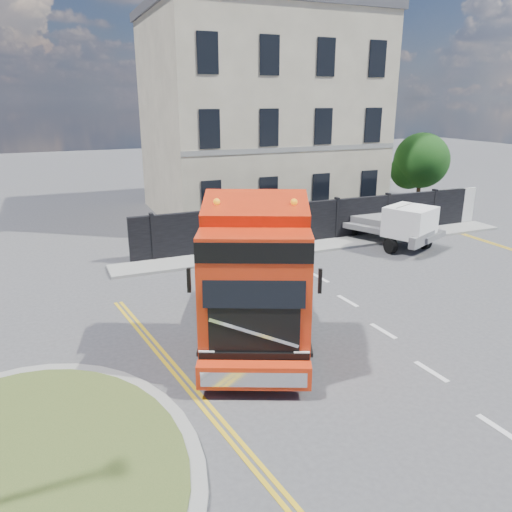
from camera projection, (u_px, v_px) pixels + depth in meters
name	position (u px, v px, depth m)	size (l,w,h in m)	color
ground	(289.00, 343.00, 14.22)	(120.00, 120.00, 0.00)	#424244
traffic_island	(15.00, 481.00, 8.98)	(6.80, 6.80, 0.17)	gray
hoarding_fence	(328.00, 220.00, 24.24)	(18.80, 0.25, 2.00)	black
georgian_building	(258.00, 114.00, 29.19)	(12.30, 10.30, 12.80)	beige
tree	(418.00, 163.00, 29.23)	(3.20, 3.20, 4.80)	#382619
pavement_far	(327.00, 245.00, 23.53)	(20.00, 1.60, 0.12)	gray
truck	(256.00, 286.00, 13.32)	(5.22, 7.50, 4.22)	black
flatbed_pickup	(401.00, 225.00, 23.01)	(3.83, 5.41, 2.04)	slate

